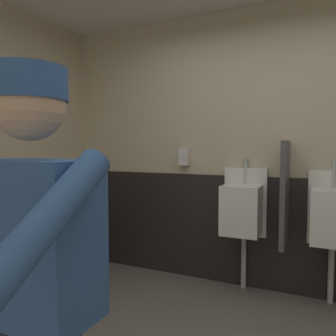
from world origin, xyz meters
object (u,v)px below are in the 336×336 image
person (31,267)px  urinal_left (242,209)px  urinal_middle (333,216)px  soap_dispenser (184,157)px  trash_bin (31,265)px

person → urinal_left: bearing=85.0°
urinal_middle → soap_dispenser: soap_dispenser is taller
person → trash_bin: (-1.42, 1.28, -0.63)m
trash_bin → soap_dispenser: 1.74m
urinal_middle → trash_bin: urinal_middle is taller
urinal_middle → soap_dispenser: bearing=175.1°
urinal_middle → trash_bin: 2.60m
urinal_middle → trash_bin: (-2.36, -0.98, -0.46)m
urinal_left → urinal_middle: size_ratio=1.00×
trash_bin → urinal_left: bearing=31.3°
urinal_left → urinal_middle: bearing=0.0°
urinal_middle → soap_dispenser: size_ratio=6.89×
urinal_left → urinal_middle: 0.75m
soap_dispenser → urinal_middle: bearing=-4.9°
soap_dispenser → urinal_left: bearing=-10.7°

